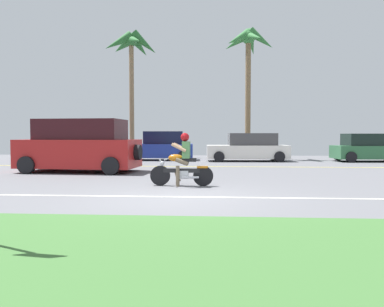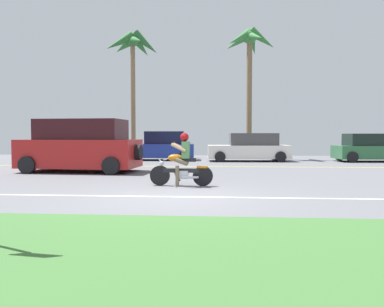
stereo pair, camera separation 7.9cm
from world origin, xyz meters
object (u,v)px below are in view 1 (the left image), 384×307
Objects in this scene: parked_car_1 at (161,147)px; palm_tree_1 at (132,50)px; suv_nearby at (80,147)px; motorcyclist at (182,163)px; parked_car_2 at (249,148)px; parked_car_3 at (369,148)px; parked_car_0 at (74,148)px; palm_tree_0 at (248,50)px.

palm_tree_1 is at bearing 124.56° from parked_car_1.
suv_nearby is 12.16m from palm_tree_1.
motorcyclist is 10.63m from parked_car_2.
motorcyclist is 13.78m from parked_car_3.
parked_car_0 reaches higher than motorcyclist.
parked_car_2 is at bearing -178.80° from parked_car_3.
parked_car_0 is at bearing 176.26° from parked_car_2.
suv_nearby is 1.22× the size of parked_car_1.
motorcyclist is at bearing -56.40° from parked_car_0.
parked_car_3 is 15.49m from palm_tree_1.
motorcyclist is 16.34m from palm_tree_1.
parked_car_3 reaches higher than motorcyclist.
parked_car_1 is 0.46× the size of palm_tree_1.
motorcyclist is 0.46× the size of parked_car_1.
motorcyclist is at bearing -72.09° from palm_tree_1.
parked_car_2 is at bearing 75.60° from motorcyclist.
parked_car_3 is (16.27, -0.51, 0.00)m from parked_car_0.
parked_car_0 is at bearing 112.72° from suv_nearby.
palm_tree_1 reaches higher than parked_car_0.
suv_nearby is 12.52m from palm_tree_0.
parked_car_1 is at bearing -161.09° from palm_tree_0.
parked_car_0 is 9.94m from parked_car_2.
suv_nearby reaches higher than parked_car_1.
parked_car_3 is 0.49× the size of palm_tree_0.
parked_car_0 is 0.99× the size of parked_car_2.
motorcyclist is at bearing -78.42° from parked_car_1.
palm_tree_1 reaches higher than motorcyclist.
parked_car_3 is 0.47× the size of palm_tree_1.
parked_car_2 is at bearing -29.01° from palm_tree_1.
palm_tree_0 is at bearing 18.91° from parked_car_1.
parked_car_3 is (6.36, 0.13, -0.01)m from parked_car_2.
palm_tree_0 is (4.98, 1.71, 5.71)m from parked_car_1.
palm_tree_1 is (-7.28, 4.04, 6.23)m from parked_car_2.
parked_car_3 is at bearing -2.05° from parked_car_1.
parked_car_0 is at bearing -170.97° from palm_tree_0.
palm_tree_0 is at bearing 51.38° from suv_nearby.
parked_car_1 is 7.51m from palm_tree_1.
parked_car_0 is 0.53× the size of palm_tree_1.
palm_tree_0 is at bearing 161.33° from parked_car_3.
parked_car_3 is (9.00, 10.43, 0.08)m from motorcyclist.
palm_tree_1 is (2.64, 3.39, 6.25)m from parked_car_0.
palm_tree_1 reaches higher than palm_tree_0.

